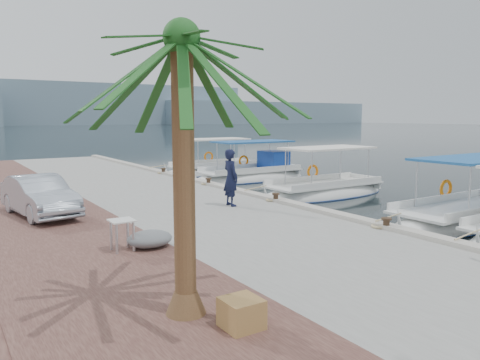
% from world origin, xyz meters
% --- Properties ---
extents(ground, '(400.00, 400.00, 0.00)m').
position_xyz_m(ground, '(0.00, 0.00, 0.00)').
color(ground, black).
rests_on(ground, ground).
extents(concrete_quay, '(6.00, 40.00, 0.50)m').
position_xyz_m(concrete_quay, '(-3.00, 5.00, 0.25)').
color(concrete_quay, gray).
rests_on(concrete_quay, ground).
extents(quay_curb, '(0.44, 40.00, 0.12)m').
position_xyz_m(quay_curb, '(-0.22, 5.00, 0.56)').
color(quay_curb, '#A9A396').
rests_on(quay_curb, concrete_quay).
extents(cobblestone_strip, '(4.00, 40.00, 0.50)m').
position_xyz_m(cobblestone_strip, '(-8.00, 5.00, 0.25)').
color(cobblestone_strip, '#4F2F29').
rests_on(cobblestone_strip, ground).
extents(distant_hills, '(330.00, 60.00, 18.00)m').
position_xyz_m(distant_hills, '(29.61, 201.49, 7.61)').
color(distant_hills, slate).
rests_on(distant_hills, ground).
extents(fishing_caique_b, '(7.85, 2.53, 2.83)m').
position_xyz_m(fishing_caique_b, '(4.51, -3.08, 0.12)').
color(fishing_caique_b, white).
rests_on(fishing_caique_b, ground).
extents(fishing_caique_c, '(6.92, 2.39, 2.83)m').
position_xyz_m(fishing_caique_c, '(4.05, 3.62, 0.12)').
color(fishing_caique_c, white).
rests_on(fishing_caique_c, ground).
extents(fishing_caique_d, '(7.38, 2.43, 2.83)m').
position_xyz_m(fishing_caique_d, '(4.38, 9.90, 0.19)').
color(fishing_caique_d, white).
rests_on(fishing_caique_d, ground).
extents(fishing_caique_e, '(6.76, 2.35, 2.83)m').
position_xyz_m(fishing_caique_e, '(3.97, 13.60, 0.12)').
color(fishing_caique_e, white).
rests_on(fishing_caique_e, ground).
extents(mooring_bollards, '(0.28, 20.28, 0.33)m').
position_xyz_m(mooring_bollards, '(-0.35, 1.50, 0.69)').
color(mooring_bollards, black).
rests_on(mooring_bollards, concrete_quay).
extents(fisherman, '(0.50, 0.74, 1.98)m').
position_xyz_m(fisherman, '(-2.10, 1.80, 1.49)').
color(fisherman, black).
rests_on(fisherman, concrete_quay).
extents(date_palm, '(4.60, 4.60, 5.15)m').
position_xyz_m(date_palm, '(-7.48, -5.46, 4.70)').
color(date_palm, brown).
rests_on(date_palm, cobblestone_strip).
extents(parked_car, '(1.88, 3.99, 1.26)m').
position_xyz_m(parked_car, '(-8.00, 3.69, 1.13)').
color(parked_car, '#A9B4C1').
rests_on(parked_car, cobblestone_strip).
extents(wooden_crate, '(0.55, 0.55, 0.44)m').
position_xyz_m(wooden_crate, '(-7.03, -6.37, 0.72)').
color(wooden_crate, olive).
rests_on(wooden_crate, cobblestone_strip).
extents(tarp_bundle, '(1.10, 0.90, 0.40)m').
position_xyz_m(tarp_bundle, '(-6.50, -1.58, 0.70)').
color(tarp_bundle, slate).
rests_on(tarp_bundle, cobblestone_strip).
extents(folding_table, '(0.55, 0.55, 0.73)m').
position_xyz_m(folding_table, '(-7.14, -1.51, 1.02)').
color(folding_table, silver).
rests_on(folding_table, cobblestone_strip).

